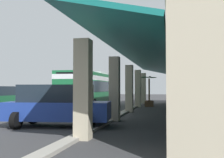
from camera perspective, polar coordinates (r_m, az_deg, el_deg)
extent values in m
plane|color=#38383A|center=(19.99, 17.52, -7.05)|extent=(120.00, 120.00, 0.00)
cube|color=#9E998E|center=(20.46, 2.91, -6.85)|extent=(33.10, 0.50, 0.12)
cube|color=#B2A88E|center=(31.30, 6.69, -2.00)|extent=(0.55, 0.55, 3.55)
cube|color=#B2A88E|center=(25.81, 5.51, -2.02)|extent=(0.55, 0.55, 3.55)
cube|color=#B2A88E|center=(20.34, 3.69, -2.04)|extent=(0.55, 0.55, 3.55)
cube|color=#B2A88E|center=(14.91, 0.55, -2.09)|extent=(0.55, 0.55, 3.55)
cube|color=#B2A88E|center=(9.57, -6.15, -2.15)|extent=(0.55, 0.55, 3.55)
cube|color=#146B66|center=(20.30, 7.39, 3.97)|extent=(27.59, 3.16, 0.82)
cube|color=#19232D|center=(20.12, 12.09, -3.07)|extent=(23.17, 0.08, 2.40)
cube|color=#196638|center=(24.60, -4.53, -2.14)|extent=(11.01, 2.59, 2.75)
cube|color=white|center=(24.61, -4.52, 0.02)|extent=(11.03, 2.61, 0.36)
cube|color=#19232D|center=(24.88, -4.33, -1.62)|extent=(9.25, 2.61, 0.90)
cube|color=#19232D|center=(19.41, -9.13, -1.80)|extent=(0.07, 2.24, 1.20)
cube|color=black|center=(19.43, -9.12, 1.06)|extent=(0.07, 1.94, 0.28)
cube|color=black|center=(19.34, -9.29, -5.95)|extent=(0.21, 2.45, 0.24)
cube|color=silver|center=(19.09, -6.69, -5.11)|extent=(0.06, 0.24, 0.16)
cube|color=silver|center=(19.73, -11.62, -4.98)|extent=(0.06, 0.24, 0.16)
cube|color=silver|center=(26.07, -3.58, 1.16)|extent=(2.41, 1.79, 0.24)
cylinder|color=black|center=(20.79, -4.01, -5.55)|extent=(1.00, 0.30, 1.00)
cylinder|color=black|center=(21.63, -10.55, -5.38)|extent=(1.00, 0.30, 1.00)
cylinder|color=black|center=(27.30, -0.11, -4.70)|extent=(1.00, 0.30, 1.00)
cylinder|color=black|center=(27.94, -5.25, -4.62)|extent=(1.00, 0.30, 1.00)
cube|color=navy|center=(13.00, -11.23, -6.58)|extent=(2.50, 5.00, 0.84)
cube|color=#19232D|center=(12.99, -11.63, -2.96)|extent=(2.09, 3.44, 0.80)
cylinder|color=black|center=(13.63, -3.39, -7.96)|extent=(0.76, 0.26, 0.76)
cylinder|color=black|center=(11.72, -4.87, -8.95)|extent=(0.76, 0.26, 0.76)
cylinder|color=black|center=(14.49, -16.37, -7.53)|extent=(0.76, 0.26, 0.76)
cylinder|color=black|center=(12.71, -19.67, -8.29)|extent=(0.76, 0.26, 0.76)
cylinder|color=black|center=(26.08, -19.49, -4.98)|extent=(0.76, 0.26, 0.76)
cylinder|color=#726651|center=(16.13, -9.24, -6.81)|extent=(0.16, 0.16, 0.87)
cylinder|color=#726651|center=(16.30, -8.23, -6.77)|extent=(0.16, 0.16, 0.87)
cube|color=#26664C|center=(16.17, -8.72, -4.11)|extent=(0.55, 0.38, 0.65)
sphere|color=tan|center=(16.16, -8.71, -2.54)|extent=(0.23, 0.23, 0.23)
cylinder|color=#26664C|center=(15.86, -8.92, -4.03)|extent=(0.09, 0.09, 0.59)
cylinder|color=#26664C|center=(16.47, -8.52, -3.96)|extent=(0.09, 0.09, 0.59)
cube|color=brown|center=(26.89, 7.89, -5.19)|extent=(0.83, 0.83, 0.56)
cylinder|color=#332319|center=(26.87, 7.89, -4.57)|extent=(0.71, 0.71, 0.02)
cylinder|color=brown|center=(26.84, 7.88, -2.24)|extent=(0.16, 0.16, 2.20)
ellipsoid|color=#286B33|center=(26.43, 7.71, 0.34)|extent=(0.89, 0.30, 0.14)
ellipsoid|color=#286B33|center=(26.87, 8.66, 0.31)|extent=(0.28, 0.76, 0.15)
ellipsoid|color=#286B33|center=(27.32, 8.13, 0.46)|extent=(0.97, 0.38, 0.18)
ellipsoid|color=#286B33|center=(26.87, 6.88, 0.38)|extent=(0.29, 0.94, 0.14)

